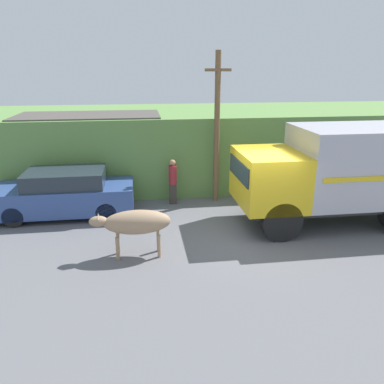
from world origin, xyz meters
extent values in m
plane|color=slate|center=(0.00, 0.00, 0.00)|extent=(60.00, 60.00, 0.00)
cube|color=#608C47|center=(0.00, 6.70, 1.51)|extent=(32.00, 6.15, 3.02)
cube|color=#B2BCAD|center=(-5.05, 5.16, 1.45)|extent=(5.13, 2.40, 2.91)
cube|color=#4C4742|center=(-5.05, 5.16, 2.99)|extent=(5.43, 2.70, 0.16)
cube|color=#2D2D2D|center=(2.85, 0.67, 0.68)|extent=(5.62, 1.97, 0.18)
cube|color=gold|center=(0.72, 0.67, 1.58)|extent=(1.83, 2.47, 1.62)
cube|color=#232D38|center=(-0.22, 0.67, 1.87)|extent=(0.04, 2.10, 0.57)
cube|color=#ADADB7|center=(3.77, 0.67, 1.93)|extent=(4.28, 2.47, 2.31)
cylinder|color=black|center=(0.81, -0.29, 0.59)|extent=(1.19, 0.54, 1.19)
ellipsoid|color=#9E7F60|center=(-3.28, -0.77, 0.96)|extent=(1.74, 0.65, 0.65)
ellipsoid|color=#9E7F60|center=(-4.27, -0.77, 1.04)|extent=(0.48, 0.28, 0.28)
cone|color=#B7AD93|center=(-4.27, -0.88, 1.18)|extent=(0.06, 0.06, 0.11)
cone|color=#B7AD93|center=(-4.27, -0.66, 1.18)|extent=(0.06, 0.06, 0.11)
cylinder|color=#9E7F60|center=(-3.82, -0.95, 0.32)|extent=(0.09, 0.09, 0.64)
cylinder|color=#9E7F60|center=(-3.82, -0.59, 0.32)|extent=(0.09, 0.09, 0.64)
cylinder|color=#9E7F60|center=(-2.74, -0.95, 0.32)|extent=(0.09, 0.09, 0.64)
cylinder|color=#9E7F60|center=(-2.74, -0.59, 0.32)|extent=(0.09, 0.09, 0.64)
cube|color=#334C8C|center=(-5.74, 2.49, 0.61)|extent=(4.61, 1.82, 0.86)
cube|color=#232D38|center=(-5.62, 2.49, 1.31)|extent=(2.54, 1.67, 0.53)
cylinder|color=black|center=(-7.17, 1.73, 0.33)|extent=(0.66, 0.29, 0.66)
cylinder|color=black|center=(-4.31, 1.73, 0.33)|extent=(0.66, 0.29, 0.66)
cube|color=#38332D|center=(-2.00, 3.10, 0.39)|extent=(0.26, 0.17, 0.77)
cylinder|color=maroon|center=(-2.00, 3.10, 1.11)|extent=(0.30, 0.30, 0.67)
sphere|color=#A87A56|center=(-2.00, 3.10, 1.56)|extent=(0.22, 0.22, 0.22)
cylinder|color=brown|center=(-0.37, 3.29, 2.68)|extent=(0.20, 0.20, 5.35)
cube|color=brown|center=(-0.37, 3.29, 4.71)|extent=(0.90, 0.16, 0.10)
camera|label=1|loc=(-3.12, -9.87, 4.79)|focal=35.00mm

